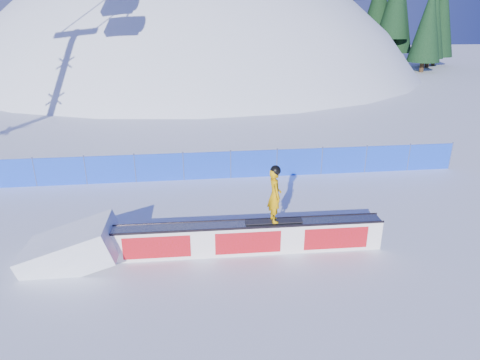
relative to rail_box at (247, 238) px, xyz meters
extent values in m
plane|color=white|center=(-0.88, 1.64, -0.47)|extent=(160.00, 160.00, 0.00)
sphere|color=white|center=(-0.88, 43.64, -18.47)|extent=(64.00, 64.00, 64.00)
cylinder|color=#362415|center=(18.83, 47.59, 7.02)|extent=(0.50, 0.50, 1.40)
cylinder|color=#362415|center=(19.05, 45.45, 7.10)|extent=(0.50, 0.50, 1.40)
cylinder|color=#362415|center=(22.48, 45.47, 3.93)|extent=(0.50, 0.50, 1.40)
cylinder|color=#362415|center=(24.18, 45.22, 1.96)|extent=(0.50, 0.50, 1.40)
cone|color=black|center=(24.18, 45.22, 7.49)|extent=(4.33, 4.33, 9.85)
cylinder|color=#362415|center=(23.95, 40.43, 2.05)|extent=(0.50, 0.50, 1.40)
cone|color=black|center=(23.95, 40.43, 7.08)|extent=(3.90, 3.90, 8.86)
cylinder|color=#362415|center=(27.65, 43.35, 0.13)|extent=(0.50, 0.50, 1.40)
cone|color=black|center=(27.65, 43.35, 4.94)|extent=(3.71, 3.71, 8.44)
cylinder|color=#362415|center=(28.37, 42.15, 0.13)|extent=(0.50, 0.50, 1.40)
cone|color=black|center=(28.37, 42.15, 4.72)|extent=(3.52, 3.52, 8.00)
cylinder|color=#362415|center=(30.81, 40.74, 0.13)|extent=(0.50, 0.50, 1.40)
cone|color=black|center=(30.81, 40.74, 5.60)|extent=(4.29, 4.29, 9.75)
cube|color=blue|center=(-0.88, 6.14, 0.13)|extent=(22.00, 0.03, 1.20)
cylinder|color=#3F4973|center=(-7.88, 6.14, 0.18)|extent=(0.05, 0.05, 1.30)
cylinder|color=#3F4973|center=(-5.88, 6.14, 0.18)|extent=(0.05, 0.05, 1.30)
cylinder|color=#3F4973|center=(-3.88, 6.14, 0.18)|extent=(0.05, 0.05, 1.30)
cylinder|color=#3F4973|center=(-1.88, 6.14, 0.18)|extent=(0.05, 0.05, 1.30)
cylinder|color=#3F4973|center=(0.12, 6.14, 0.18)|extent=(0.05, 0.05, 1.30)
cylinder|color=#3F4973|center=(2.12, 6.14, 0.18)|extent=(0.05, 0.05, 1.30)
cylinder|color=#3F4973|center=(4.12, 6.14, 0.18)|extent=(0.05, 0.05, 1.30)
cylinder|color=#3F4973|center=(6.12, 6.14, 0.18)|extent=(0.05, 0.05, 1.30)
cylinder|color=#3F4973|center=(8.12, 6.14, 0.18)|extent=(0.05, 0.05, 1.30)
cylinder|color=#3F4973|center=(10.12, 6.14, 0.18)|extent=(0.05, 0.05, 1.30)
cube|color=white|center=(0.00, 0.00, -0.02)|extent=(8.04, 0.64, 0.90)
cube|color=#8F929D|center=(0.00, 0.00, 0.45)|extent=(7.96, 0.67, 0.04)
cube|color=black|center=(0.00, -0.27, 0.46)|extent=(8.03, 0.17, 0.06)
cube|color=black|center=(0.00, 0.27, 0.46)|extent=(8.03, 0.17, 0.06)
cube|color=red|center=(0.00, -0.26, -0.02)|extent=(7.63, 0.15, 0.68)
cube|color=red|center=(0.00, 0.26, -0.02)|extent=(7.63, 0.15, 0.68)
cube|color=black|center=(0.78, -0.01, 0.51)|extent=(1.67, 0.33, 0.03)
imported|color=#D29605|center=(0.78, -0.01, 1.33)|extent=(0.43, 0.62, 1.61)
sphere|color=black|center=(0.78, -0.01, 2.08)|extent=(0.30, 0.30, 0.30)
camera|label=1|loc=(-1.52, -10.97, 6.19)|focal=32.00mm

